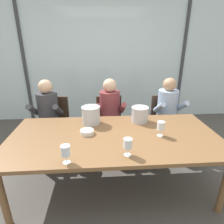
% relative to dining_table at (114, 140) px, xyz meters
% --- Properties ---
extents(ground, '(14.00, 14.00, 0.00)m').
position_rel_dining_table_xyz_m(ground, '(0.00, 1.00, -0.66)').
color(ground, '#4C4742').
extents(window_glass_panel, '(7.60, 0.03, 2.60)m').
position_rel_dining_table_xyz_m(window_glass_panel, '(0.00, 2.30, 0.64)').
color(window_glass_panel, silver).
rests_on(window_glass_panel, ground).
extents(window_mullion_left, '(0.06, 0.06, 2.60)m').
position_rel_dining_table_xyz_m(window_mullion_left, '(-1.71, 2.28, 0.64)').
color(window_mullion_left, '#38383D').
rests_on(window_mullion_left, ground).
extents(window_mullion_right, '(0.06, 0.06, 2.60)m').
position_rel_dining_table_xyz_m(window_mullion_right, '(1.71, 2.28, 0.64)').
color(window_mullion_right, '#38383D').
rests_on(window_mullion_right, ground).
extents(hillside_vineyard, '(13.60, 2.40, 1.97)m').
position_rel_dining_table_xyz_m(hillside_vineyard, '(0.00, 6.45, 0.32)').
color(hillside_vineyard, '#477A38').
rests_on(hillside_vineyard, ground).
extents(dining_table, '(2.40, 1.14, 0.72)m').
position_rel_dining_table_xyz_m(dining_table, '(0.00, 0.00, 0.00)').
color(dining_table, brown).
rests_on(dining_table, ground).
extents(chair_near_curtain, '(0.48, 0.48, 0.87)m').
position_rel_dining_table_xyz_m(chair_near_curtain, '(-0.90, 1.01, -0.15)').
color(chair_near_curtain, '#332319').
rests_on(chair_near_curtain, ground).
extents(chair_left_of_center, '(0.48, 0.48, 0.87)m').
position_rel_dining_table_xyz_m(chair_left_of_center, '(0.01, 0.98, -0.15)').
color(chair_left_of_center, '#332319').
rests_on(chair_left_of_center, ground).
extents(chair_center, '(0.49, 0.49, 0.87)m').
position_rel_dining_table_xyz_m(chair_center, '(0.94, 0.96, -0.15)').
color(chair_center, '#332319').
rests_on(chair_center, ground).
extents(person_charcoal_jacket, '(0.48, 0.62, 1.19)m').
position_rel_dining_table_xyz_m(person_charcoal_jacket, '(-0.97, 0.85, 0.02)').
color(person_charcoal_jacket, '#38383D').
rests_on(person_charcoal_jacket, ground).
extents(person_maroon_top, '(0.46, 0.61, 1.19)m').
position_rel_dining_table_xyz_m(person_maroon_top, '(0.01, 0.85, 0.02)').
color(person_maroon_top, brown).
rests_on(person_maroon_top, ground).
extents(person_pale_blue_shirt, '(0.48, 0.63, 1.19)m').
position_rel_dining_table_xyz_m(person_pale_blue_shirt, '(0.96, 0.85, 0.02)').
color(person_pale_blue_shirt, '#9EB2D1').
rests_on(person_pale_blue_shirt, ground).
extents(ice_bucket_primary, '(0.24, 0.24, 0.23)m').
position_rel_dining_table_xyz_m(ice_bucket_primary, '(-0.27, 0.35, 0.18)').
color(ice_bucket_primary, '#B7B7BC').
rests_on(ice_bucket_primary, dining_table).
extents(ice_bucket_secondary, '(0.23, 0.23, 0.21)m').
position_rel_dining_table_xyz_m(ice_bucket_secondary, '(0.37, 0.36, 0.16)').
color(ice_bucket_secondary, '#B7B7BC').
rests_on(ice_bucket_secondary, dining_table).
extents(tasting_bowl, '(0.16, 0.16, 0.05)m').
position_rel_dining_table_xyz_m(tasting_bowl, '(-0.31, 0.06, 0.08)').
color(tasting_bowl, silver).
rests_on(tasting_bowl, dining_table).
extents(wine_glass_by_left_taster, '(0.08, 0.08, 0.17)m').
position_rel_dining_table_xyz_m(wine_glass_by_left_taster, '(0.52, -0.05, 0.18)').
color(wine_glass_by_left_taster, silver).
rests_on(wine_glass_by_left_taster, dining_table).
extents(wine_glass_near_bucket, '(0.08, 0.08, 0.17)m').
position_rel_dining_table_xyz_m(wine_glass_near_bucket, '(-0.47, -0.48, 0.18)').
color(wine_glass_near_bucket, silver).
rests_on(wine_glass_near_bucket, dining_table).
extents(wine_glass_center_pour, '(0.08, 0.08, 0.17)m').
position_rel_dining_table_xyz_m(wine_glass_center_pour, '(0.09, -0.40, 0.18)').
color(wine_glass_center_pour, silver).
rests_on(wine_glass_center_pour, dining_table).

